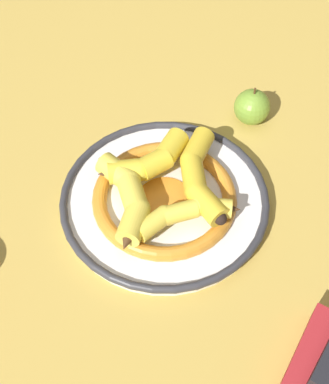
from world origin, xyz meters
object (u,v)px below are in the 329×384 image
object	(u,v)px
banana_c	(185,213)
banana_d	(129,198)
banana_a	(148,161)
apple	(252,107)
decorative_bowl	(165,200)
banana_b	(199,173)

from	to	relation	value
banana_c	banana_d	world-z (taller)	banana_d
banana_a	apple	bearing A→B (deg)	3.26
decorative_bowl	banana_b	distance (m)	0.07
banana_b	banana_c	world-z (taller)	banana_b
banana_a	apple	world-z (taller)	apple
decorative_bowl	apple	bearing A→B (deg)	79.50
banana_b	decorative_bowl	bearing A→B (deg)	-70.07
decorative_bowl	banana_d	distance (m)	0.07
banana_c	decorative_bowl	bearing A→B (deg)	-76.10
banana_b	banana_c	size ratio (longest dim) A/B	1.32
banana_a	banana_b	xyz separation A→B (m)	(0.09, 0.02, -0.00)
banana_b	apple	world-z (taller)	apple
banana_a	banana_c	bearing A→B (deg)	-95.24
decorative_bowl	banana_c	size ratio (longest dim) A/B	2.54
apple	banana_c	bearing A→B (deg)	-89.16
banana_c	banana_d	distance (m)	0.09
banana_b	apple	size ratio (longest dim) A/B	2.28
banana_a	banana_c	distance (m)	0.12
banana_b	banana_d	size ratio (longest dim) A/B	1.20
decorative_bowl	banana_a	world-z (taller)	banana_a
apple	banana_a	bearing A→B (deg)	-113.27
banana_a	banana_d	xyz separation A→B (m)	(0.01, -0.08, -0.00)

